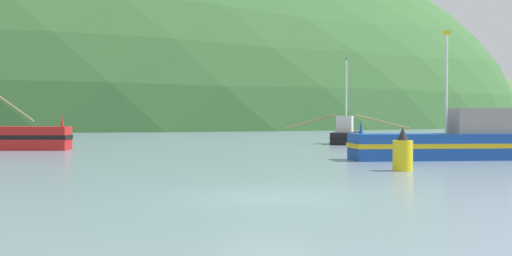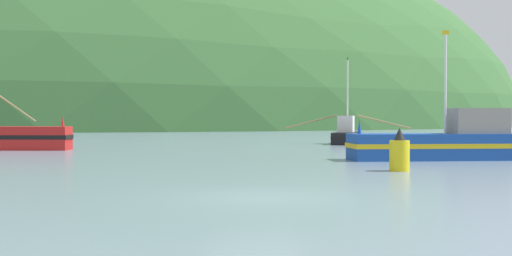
% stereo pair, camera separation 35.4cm
% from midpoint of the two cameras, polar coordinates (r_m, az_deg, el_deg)
% --- Properties ---
extents(ground_plane, '(600.00, 600.00, 0.00)m').
position_cam_midpoint_polar(ground_plane, '(16.89, 0.96, -6.20)').
color(ground_plane, slate).
extents(hill_mid_right, '(122.30, 97.84, 41.96)m').
position_cam_midpoint_polar(hill_mid_right, '(227.10, 11.89, 0.46)').
color(hill_mid_right, '#516B38').
rests_on(hill_mid_right, ground).
extents(hill_far_left, '(214.50, 171.60, 99.67)m').
position_cam_midpoint_polar(hill_far_left, '(173.25, -12.07, 0.29)').
color(hill_far_left, '#386633').
rests_on(hill_far_left, ground).
extents(fishing_boat_blue, '(10.32, 4.08, 6.37)m').
position_cam_midpoint_polar(fishing_boat_blue, '(32.98, 17.60, -1.25)').
color(fishing_boat_blue, '#19479E').
rests_on(fishing_boat_blue, ground).
extents(fishing_boat_black, '(8.46, 6.16, 6.85)m').
position_cam_midpoint_polar(fishing_boat_black, '(50.60, 8.31, -0.64)').
color(fishing_boat_black, black).
rests_on(fishing_boat_black, ground).
extents(channel_buoy, '(0.78, 0.78, 1.70)m').
position_cam_midpoint_polar(channel_buoy, '(25.57, 13.11, -2.18)').
color(channel_buoy, yellow).
rests_on(channel_buoy, ground).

